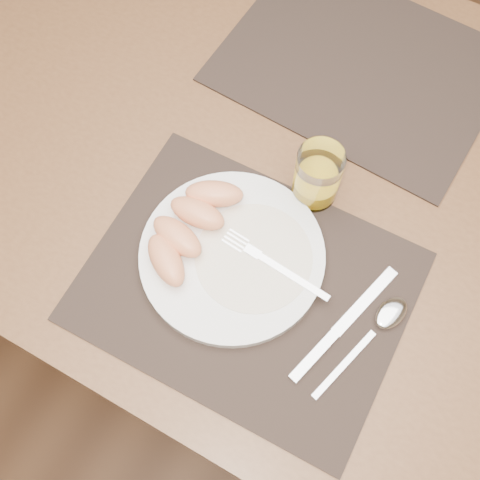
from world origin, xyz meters
name	(u,v)px	position (x,y,z in m)	size (l,w,h in m)	color
ground	(279,306)	(0.00, 0.00, 0.00)	(5.00, 5.00, 0.00)	#55341D
table	(302,192)	(0.00, 0.00, 0.67)	(1.40, 0.90, 0.75)	brown
placemat_near	(247,286)	(0.01, -0.22, 0.75)	(0.45, 0.35, 0.00)	black
placemat_far	(360,66)	(-0.01, 0.22, 0.75)	(0.45, 0.35, 0.00)	black
plate	(232,255)	(-0.03, -0.19, 0.76)	(0.27, 0.27, 0.02)	white
plate_dressing	(254,257)	(0.00, -0.18, 0.77)	(0.17, 0.17, 0.00)	white
fork	(267,260)	(0.02, -0.18, 0.77)	(0.18, 0.03, 0.00)	silver
knife	(336,333)	(0.15, -0.22, 0.76)	(0.07, 0.22, 0.01)	silver
spoon	(384,320)	(0.20, -0.17, 0.76)	(0.07, 0.19, 0.01)	silver
juice_glass	(317,178)	(0.03, -0.04, 0.80)	(0.07, 0.07, 0.10)	white
grapefruit_wedges	(189,225)	(-0.10, -0.19, 0.79)	(0.11, 0.20, 0.03)	#E5905D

